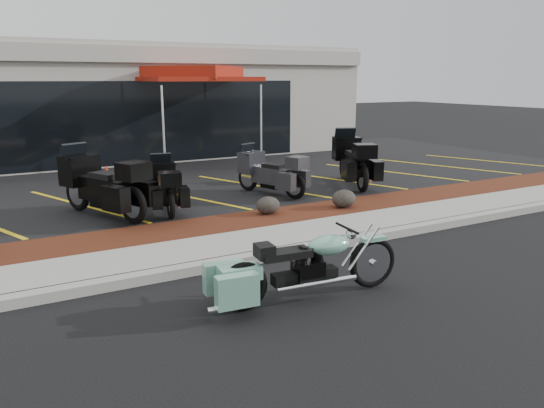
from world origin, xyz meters
TOP-DOWN VIEW (x-y plane):
  - ground at (0.00, 0.00)m, footprint 90.00×90.00m
  - curb at (0.00, 0.90)m, footprint 24.00×0.25m
  - sidewalk at (0.00, 1.60)m, footprint 24.00×1.20m
  - mulch_bed at (0.00, 2.80)m, footprint 24.00×1.20m
  - upper_lot at (0.00, 8.20)m, footprint 26.00×9.60m
  - dealership_building at (0.00, 14.47)m, footprint 18.00×8.16m
  - boulder_mid at (0.99, 3.00)m, footprint 0.51×0.42m
  - boulder_right at (2.69, 2.69)m, footprint 0.55×0.46m
  - hero_cruiser at (0.56, -0.85)m, footprint 2.78×0.95m
  - touring_black_front at (-2.37, 5.21)m, footprint 1.88×2.64m
  - touring_black_mid at (-0.61, 4.98)m, footprint 1.10×2.06m
  - touring_grey at (1.68, 5.30)m, footprint 1.44×2.19m
  - touring_black_rear at (4.70, 5.39)m, footprint 1.79×2.62m
  - traffic_cone at (-1.23, 7.75)m, footprint 0.34×0.34m
  - popup_canopy at (2.05, 9.78)m, footprint 4.12×4.12m

SIDE VIEW (x-z plane):
  - ground at x=0.00m, z-range 0.00..0.00m
  - curb at x=0.00m, z-range 0.00..0.15m
  - sidewalk at x=0.00m, z-range 0.00..0.15m
  - upper_lot at x=0.00m, z-range 0.00..0.15m
  - mulch_bed at x=0.00m, z-range 0.00..0.16m
  - boulder_mid at x=0.99m, z-range 0.16..0.52m
  - boulder_right at x=2.69m, z-range 0.16..0.55m
  - traffic_cone at x=-1.23m, z-range 0.15..0.66m
  - hero_cruiser at x=0.56m, z-range 0.00..0.96m
  - touring_black_mid at x=-0.61m, z-range 0.15..1.29m
  - touring_grey at x=1.68m, z-range 0.15..1.34m
  - touring_black_rear at x=4.70m, z-range 0.15..1.57m
  - touring_black_front at x=-2.37m, z-range 0.15..1.59m
  - dealership_building at x=0.00m, z-range 0.01..4.01m
  - popup_canopy at x=2.05m, z-range 1.41..4.51m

